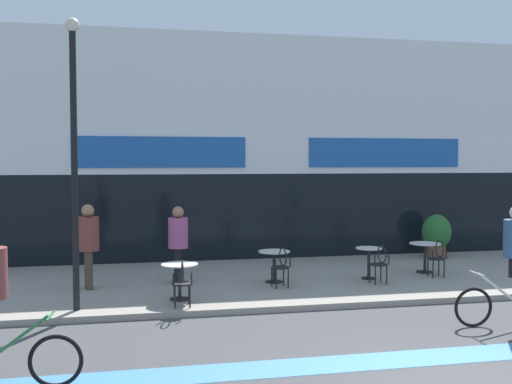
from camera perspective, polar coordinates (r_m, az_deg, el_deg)
The scene contains 16 objects.
sidewalk_slab at distance 14.54m, azimuth 4.63°, elevation -8.24°, with size 40.00×5.50×0.12m, color gray.
storefront_facade at distance 18.83m, azimuth 0.59°, elevation 3.94°, with size 40.00×4.06×6.42m.
bike_lane_stripe at distance 9.39m, azimuth 14.89°, elevation -15.04°, with size 36.00×0.70×0.01m, color #3D7AB7.
bistro_table_0 at distance 12.11m, azimuth -7.29°, elevation -7.75°, with size 0.73×0.73×0.72m.
bistro_table_1 at distance 13.71m, azimuth 1.73°, elevation -6.47°, with size 0.73×0.73×0.72m.
bistro_table_2 at distance 14.33m, azimuth 10.69°, elevation -6.10°, with size 0.62×0.62×0.74m.
bistro_table_3 at distance 15.44m, azimuth 15.80°, elevation -5.46°, with size 0.76×0.76×0.73m.
cafe_chair_0_near at distance 11.50m, azimuth -7.05°, elevation -8.33°, with size 0.41×0.58×0.90m.
cafe_chair_1_near at distance 13.11m, azimuth 2.42°, elevation -6.90°, with size 0.44×0.60×0.90m.
cafe_chair_2_near at distance 13.77m, azimuth 11.71°, elevation -6.49°, with size 0.42×0.59×0.90m.
cafe_chair_3_near at distance 14.90m, azimuth 16.91°, elevation -5.83°, with size 0.42×0.58×0.90m.
planter_pot at distance 17.89m, azimuth 16.80°, elevation -3.88°, with size 0.82×0.82×1.23m.
lamp_post at distance 11.47m, azimuth -16.94°, elevation 4.43°, with size 0.26×0.26×5.36m.
cyclist_0 at distance 11.42m, azimuth 23.24°, elevation -5.73°, with size 1.78×0.51×2.11m.
pedestrian_near_end at distance 13.43m, azimuth -15.69°, elevation -4.32°, with size 0.54×0.54×1.83m.
pedestrian_far_end at distance 13.71m, azimuth -7.42°, elevation -4.31°, with size 0.56×0.56×1.74m.
Camera 1 is at (-4.05, -6.42, 2.90)m, focal length 42.00 mm.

